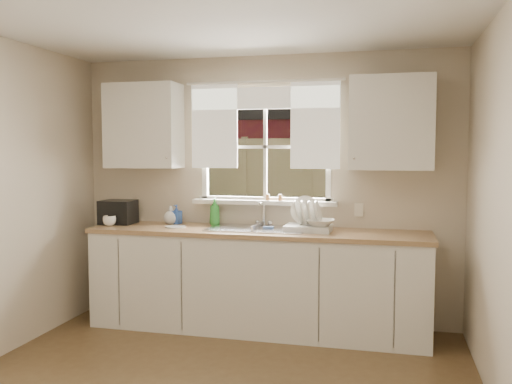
% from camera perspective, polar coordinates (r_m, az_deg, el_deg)
% --- Properties ---
extents(room_walls, '(3.62, 4.02, 2.50)m').
position_cam_1_polar(room_walls, '(3.15, -7.48, -2.53)').
color(room_walls, beige).
rests_on(room_walls, ground).
extents(window, '(1.38, 0.16, 1.06)m').
position_cam_1_polar(window, '(5.11, 0.94, 2.93)').
color(window, white).
rests_on(window, room_walls).
extents(curtains, '(1.50, 0.03, 0.81)m').
position_cam_1_polar(curtains, '(5.07, 0.82, 7.98)').
color(curtains, white).
rests_on(curtains, room_walls).
extents(base_cabinets, '(3.00, 0.62, 0.87)m').
position_cam_1_polar(base_cabinets, '(4.94, 0.08, -9.45)').
color(base_cabinets, silver).
rests_on(base_cabinets, ground).
extents(countertop, '(3.04, 0.65, 0.04)m').
position_cam_1_polar(countertop, '(4.85, 0.08, -4.22)').
color(countertop, '#9C764E').
rests_on(countertop, base_cabinets).
extents(upper_cabinet_left, '(0.70, 0.33, 0.80)m').
position_cam_1_polar(upper_cabinet_left, '(5.33, -11.73, 6.81)').
color(upper_cabinet_left, silver).
rests_on(upper_cabinet_left, room_walls).
extents(upper_cabinet_right, '(0.70, 0.33, 0.80)m').
position_cam_1_polar(upper_cabinet_right, '(4.81, 14.05, 7.05)').
color(upper_cabinet_right, silver).
rests_on(upper_cabinet_right, room_walls).
extents(wall_outlet, '(0.08, 0.01, 0.12)m').
position_cam_1_polar(wall_outlet, '(5.00, 10.78, -1.84)').
color(wall_outlet, beige).
rests_on(wall_outlet, room_walls).
extents(sill_jars, '(0.16, 0.04, 0.06)m').
position_cam_1_polar(sill_jars, '(5.05, 1.89, -0.57)').
color(sill_jars, brown).
rests_on(sill_jars, window).
extents(backyard, '(20.00, 10.00, 6.13)m').
position_cam_1_polar(backyard, '(11.56, 11.17, 13.46)').
color(backyard, '#335421').
rests_on(backyard, ground).
extents(sink, '(0.88, 0.52, 0.40)m').
position_cam_1_polar(sink, '(4.89, 0.17, -4.77)').
color(sink, '#B7B7BC').
rests_on(sink, countertop).
extents(dish_rack, '(0.40, 0.31, 0.30)m').
position_cam_1_polar(dish_rack, '(4.78, 5.50, -3.19)').
color(dish_rack, silver).
rests_on(dish_rack, countertop).
extents(bowl, '(0.27, 0.27, 0.06)m').
position_cam_1_polar(bowl, '(4.72, 6.78, -3.24)').
color(bowl, silver).
rests_on(bowl, dish_rack).
extents(soap_bottle_a, '(0.11, 0.11, 0.26)m').
position_cam_1_polar(soap_bottle_a, '(5.15, -4.37, -2.06)').
color(soap_bottle_a, green).
rests_on(soap_bottle_a, countertop).
extents(soap_bottle_b, '(0.10, 0.10, 0.19)m').
position_cam_1_polar(soap_bottle_b, '(5.27, -8.38, -2.34)').
color(soap_bottle_b, '#2F57B3').
rests_on(soap_bottle_b, countertop).
extents(soap_bottle_c, '(0.16, 0.16, 0.17)m').
position_cam_1_polar(soap_bottle_c, '(5.28, -8.98, -2.41)').
color(soap_bottle_c, '#EEEDC4').
rests_on(soap_bottle_c, countertop).
extents(saucer, '(0.19, 0.19, 0.01)m').
position_cam_1_polar(saucer, '(5.03, -8.47, -3.65)').
color(saucer, silver).
rests_on(saucer, countertop).
extents(cup, '(0.16, 0.16, 0.10)m').
position_cam_1_polar(cup, '(5.26, -15.17, -2.95)').
color(cup, white).
rests_on(cup, countertop).
extents(black_appliance, '(0.32, 0.28, 0.23)m').
position_cam_1_polar(black_appliance, '(5.40, -14.30, -2.05)').
color(black_appliance, black).
rests_on(black_appliance, countertop).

